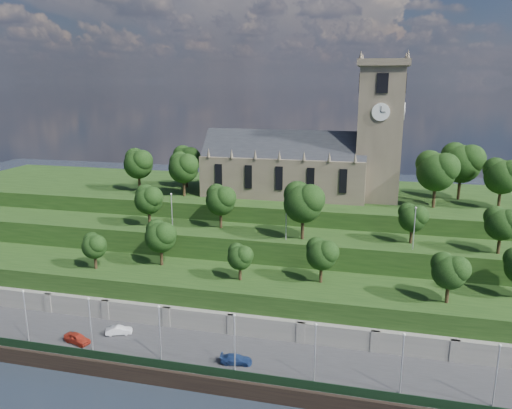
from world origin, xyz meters
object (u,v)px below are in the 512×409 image
(church, at_px, (309,159))
(car_middle, at_px, (119,330))
(car_left, at_px, (77,338))
(car_right, at_px, (236,359))

(church, bearing_deg, car_middle, -119.09)
(church, distance_m, car_left, 53.40)
(church, height_order, car_right, church)
(church, relative_size, car_middle, 10.48)
(car_left, height_order, car_middle, car_left)
(church, distance_m, car_right, 46.60)
(car_right, bearing_deg, car_middle, 72.10)
(church, distance_m, car_middle, 48.52)
(church, relative_size, car_right, 9.37)
(church, relative_size, car_left, 9.42)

